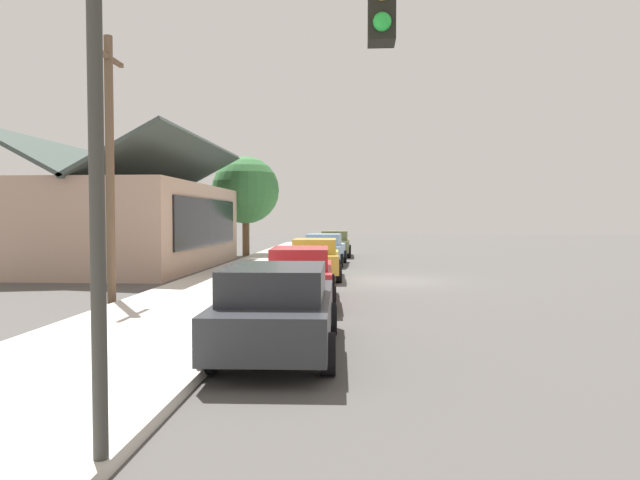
# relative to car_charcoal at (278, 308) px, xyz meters

# --- Properties ---
(ground_plane) EXTENTS (120.00, 120.00, 0.00)m
(ground_plane) POSITION_rel_car_charcoal_xyz_m (11.90, -2.62, -0.82)
(ground_plane) COLOR #4C4947
(sidewalk_curb) EXTENTS (60.00, 4.20, 0.16)m
(sidewalk_curb) POSITION_rel_car_charcoal_xyz_m (11.90, 2.98, -0.74)
(sidewalk_curb) COLOR beige
(sidewalk_curb) RESTS_ON ground
(car_charcoal) EXTENTS (4.94, 2.20, 1.59)m
(car_charcoal) POSITION_rel_car_charcoal_xyz_m (0.00, 0.00, 0.00)
(car_charcoal) COLOR #2D3035
(car_charcoal) RESTS_ON ground
(car_cherry) EXTENTS (4.99, 2.15, 1.59)m
(car_cherry) POSITION_rel_car_charcoal_xyz_m (5.95, 0.19, -0.00)
(car_cherry) COLOR red
(car_cherry) RESTS_ON ground
(car_mustard) EXTENTS (4.50, 2.21, 1.59)m
(car_mustard) POSITION_rel_car_charcoal_xyz_m (12.28, 0.27, -0.00)
(car_mustard) COLOR gold
(car_mustard) RESTS_ON ground
(car_skyblue) EXTENTS (4.59, 2.16, 1.59)m
(car_skyblue) POSITION_rel_car_charcoal_xyz_m (18.85, 0.28, -0.00)
(car_skyblue) COLOR #8CB7E0
(car_skyblue) RESTS_ON ground
(car_olive) EXTENTS (4.40, 1.99, 1.59)m
(car_olive) POSITION_rel_car_charcoal_xyz_m (25.16, 0.01, -0.00)
(car_olive) COLOR olive
(car_olive) RESTS_ON ground
(storefront_building) EXTENTS (13.46, 7.60, 6.04)m
(storefront_building) POSITION_rel_car_charcoal_xyz_m (16.65, 9.36, 1.31)
(storefront_building) COLOR tan
(storefront_building) RESTS_ON ground
(shade_tree) EXTENTS (4.18, 4.18, 6.21)m
(shade_tree) POSITION_rel_car_charcoal_xyz_m (25.17, 5.59, 3.28)
(shade_tree) COLOR brown
(shade_tree) RESTS_ON ground
(traffic_light_main) EXTENTS (0.37, 2.79, 5.20)m
(traffic_light_main) POSITION_rel_car_charcoal_xyz_m (-4.90, -0.08, 2.67)
(traffic_light_main) COLOR #383833
(traffic_light_main) RESTS_ON ground
(utility_pole_wooden) EXTENTS (1.80, 0.24, 7.50)m
(utility_pole_wooden) POSITION_rel_car_charcoal_xyz_m (5.69, 5.58, 3.11)
(utility_pole_wooden) COLOR brown
(utility_pole_wooden) RESTS_ON ground
(fire_hydrant_red) EXTENTS (0.22, 0.22, 0.71)m
(fire_hydrant_red) POSITION_rel_car_charcoal_xyz_m (12.44, 1.58, -0.32)
(fire_hydrant_red) COLOR red
(fire_hydrant_red) RESTS_ON sidewalk_curb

